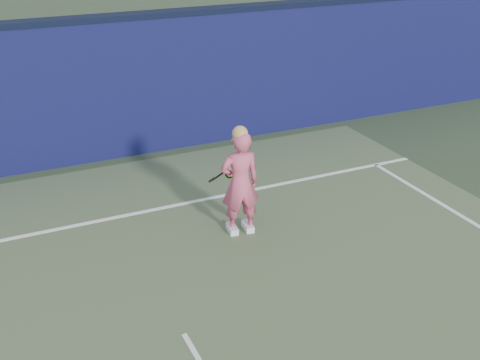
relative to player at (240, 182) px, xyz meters
name	(u,v)px	position (x,y,z in m)	size (l,w,h in m)	color
backstop_wall	(76,95)	(-1.54, 3.65, 0.47)	(24.00, 0.40, 2.50)	#0D113C
wall_cap	(67,21)	(-1.54, 3.65, 1.77)	(24.00, 0.42, 0.10)	black
player	(240,182)	(0.00, 0.00, 0.00)	(0.61, 0.44, 1.63)	#CE506F
racket	(229,170)	(0.04, 0.49, -0.01)	(0.51, 0.17, 0.28)	black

